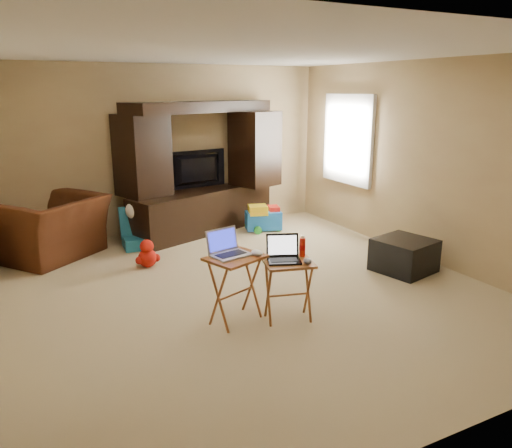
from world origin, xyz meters
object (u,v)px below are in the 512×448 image
ottoman (404,255)px  tray_table_left (236,289)px  recliner (51,228)px  tray_table_right (288,291)px  mouse_left (257,253)px  child_rocker (138,228)px  laptop_left (231,244)px  entertainment_center (202,168)px  plush_toy (147,253)px  mouse_right (308,261)px  push_toy (263,217)px  laptop_right (284,250)px  water_bottle (302,247)px  television (199,170)px

ottoman → tray_table_left: bearing=-172.8°
recliner → tray_table_right: 3.50m
tray_table_right → ottoman: bearing=29.6°
mouse_left → child_rocker: bearing=98.9°
tray_table_left → laptop_left: (-0.03, 0.03, 0.45)m
entertainment_center → child_rocker: bearing=178.6°
plush_toy → mouse_left: 2.06m
ottoman → mouse_left: mouse_left is taller
laptop_left → mouse_right: laptop_left is taller
push_toy → laptop_right: laptop_right is taller
push_toy → child_rocker: bearing=-163.7°
entertainment_center → child_rocker: (-1.11, -0.37, -0.70)m
tray_table_left → water_bottle: bearing=-29.9°
entertainment_center → plush_toy: entertainment_center is taller
mouse_right → water_bottle: 0.22m
push_toy → laptop_left: bearing=-106.5°
television → tray_table_right: 3.47m
laptop_left → laptop_right: (0.45, -0.21, -0.06)m
push_toy → laptop_right: (-1.29, -2.85, 0.50)m
television → plush_toy: 1.96m
recliner → plush_toy: (1.00, -0.94, -0.22)m
plush_toy → push_toy: bearing=21.6°
water_bottle → plush_toy: bearing=117.0°
water_bottle → laptop_left: bearing=167.8°
recliner → ottoman: recliner is taller
recliner → plush_toy: bearing=99.3°
laptop_right → plush_toy: bearing=132.7°
water_bottle → mouse_right: bearing=-108.5°
child_rocker → ottoman: bearing=-37.5°
mouse_right → child_rocker: bearing=105.4°
laptop_right → mouse_left: size_ratio=2.33×
push_toy → mouse_left: mouse_left is taller
recliner → push_toy: (3.06, -0.12, -0.19)m
plush_toy → tray_table_left: bearing=-79.3°
television → push_toy: (0.85, -0.52, -0.73)m
ottoman → mouse_left: 2.28m
recliner → mouse_right: size_ratio=10.27×
mouse_right → tray_table_left: bearing=151.6°
television → recliner: 2.31m
entertainment_center → mouse_right: entertainment_center is taller
push_toy → tray_table_right: 3.13m
entertainment_center → mouse_right: 3.41m
laptop_right → mouse_right: laptop_right is taller
push_toy → ottoman: bearing=-57.1°
mouse_left → plush_toy: bearing=105.7°
television → recliner: bearing=2.0°
television → mouse_right: (-0.27, -3.51, -0.33)m
television → tray_table_left: size_ratio=1.54×
television → plush_toy: television is taller
television → water_bottle: bearing=78.3°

